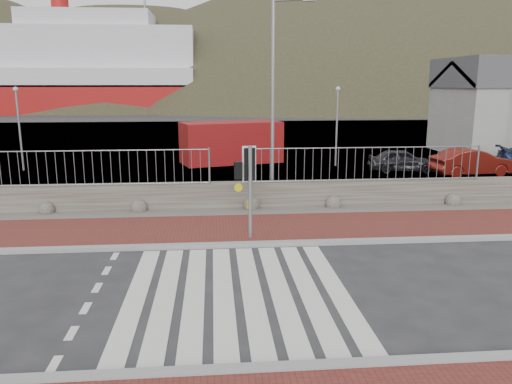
{
  "coord_description": "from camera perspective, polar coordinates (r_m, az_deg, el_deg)",
  "views": [
    {
      "loc": [
        -0.45,
        -9.79,
        4.32
      ],
      "look_at": [
        0.65,
        3.0,
        1.5
      ],
      "focal_mm": 35.0,
      "sensor_mm": 36.0,
      "label": 1
    }
  ],
  "objects": [
    {
      "name": "kerb_far",
      "position": [
        13.49,
        -2.77,
        -6.07
      ],
      "size": [
        40.0,
        0.25,
        0.12
      ],
      "primitive_type": "cube",
      "color": "gray",
      "rests_on": "ground"
    },
    {
      "name": "sidewalk_far",
      "position": [
        14.92,
        -2.99,
        -4.29
      ],
      "size": [
        40.0,
        3.0,
        0.08
      ],
      "primitive_type": "cube",
      "color": "maroon",
      "rests_on": "ground"
    },
    {
      "name": "kerb_near",
      "position": [
        8.03,
        -1.0,
        -19.72
      ],
      "size": [
        40.0,
        0.25,
        0.12
      ],
      "primitive_type": "cube",
      "color": "gray",
      "rests_on": "ground"
    },
    {
      "name": "quay",
      "position": [
        37.94,
        -4.24,
        5.83
      ],
      "size": [
        120.0,
        40.0,
        0.5
      ],
      "primitive_type": "cube",
      "color": "#4C4C4F",
      "rests_on": "ground"
    },
    {
      "name": "ferry",
      "position": [
        81.38,
        -22.77,
        12.19
      ],
      "size": [
        50.0,
        16.0,
        20.0
      ],
      "color": "maroon",
      "rests_on": "ground"
    },
    {
      "name": "gravel_strip",
      "position": [
        16.85,
        -3.23,
        -2.37
      ],
      "size": [
        40.0,
        1.5,
        0.06
      ],
      "primitive_type": "cube",
      "color": "#59544C",
      "rests_on": "ground"
    },
    {
      "name": "shipping_container",
      "position": [
        27.53,
        -2.85,
        5.69
      ],
      "size": [
        5.75,
        3.63,
        2.23
      ],
      "primitive_type": "cube",
      "rotation": [
        0.0,
        0.0,
        0.28
      ],
      "color": "maroon",
      "rests_on": "ground"
    },
    {
      "name": "railing",
      "position": [
        17.13,
        -3.37,
        3.98
      ],
      "size": [
        18.07,
        0.07,
        1.22
      ],
      "color": "gray",
      "rests_on": "stone_wall"
    },
    {
      "name": "zebra_crossing",
      "position": [
        10.71,
        -2.13,
        -11.38
      ],
      "size": [
        4.62,
        5.6,
        0.01
      ],
      "color": "silver",
      "rests_on": "ground"
    },
    {
      "name": "streetlight",
      "position": [
        17.99,
        2.32,
        11.44
      ],
      "size": [
        1.44,
        0.7,
        7.15
      ],
      "rotation": [
        0.0,
        0.0,
        -0.39
      ],
      "color": "gray",
      "rests_on": "ground"
    },
    {
      "name": "stone_wall",
      "position": [
        17.53,
        -3.33,
        -0.38
      ],
      "size": [
        40.0,
        0.6,
        0.9
      ],
      "primitive_type": "cube",
      "color": "#4A463D",
      "rests_on": "ground"
    },
    {
      "name": "hills_backdrop",
      "position": [
        101.71,
        -0.69,
        -3.22
      ],
      "size": [
        254.0,
        90.0,
        100.0
      ],
      "color": "#2B301D",
      "rests_on": "ground"
    },
    {
      "name": "ground",
      "position": [
        10.71,
        -2.13,
        -11.41
      ],
      "size": [
        220.0,
        220.0,
        0.0
      ],
      "primitive_type": "plane",
      "color": "#28282B",
      "rests_on": "ground"
    },
    {
      "name": "traffic_signal_far",
      "position": [
        13.59,
        -0.82,
        2.24
      ],
      "size": [
        0.65,
        0.28,
        2.66
      ],
      "rotation": [
        0.0,
        0.0,
        3.29
      ],
      "color": "gray",
      "rests_on": "ground"
    },
    {
      "name": "water",
      "position": [
        72.82,
        -4.62,
        8.96
      ],
      "size": [
        220.0,
        50.0,
        0.05
      ],
      "primitive_type": "cube",
      "color": "#3F4C54",
      "rests_on": "ground"
    },
    {
      "name": "car_a",
      "position": [
        25.71,
        16.35,
        3.49
      ],
      "size": [
        3.43,
        1.72,
        1.12
      ],
      "primitive_type": "imported",
      "rotation": [
        0.0,
        0.0,
        1.45
      ],
      "color": "black",
      "rests_on": "ground"
    },
    {
      "name": "car_b",
      "position": [
        25.74,
        23.46,
        3.14
      ],
      "size": [
        3.98,
        1.76,
        1.27
      ],
      "primitive_type": "imported",
      "rotation": [
        0.0,
        0.0,
        1.68
      ],
      "color": "#5D120D",
      "rests_on": "ground"
    }
  ]
}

